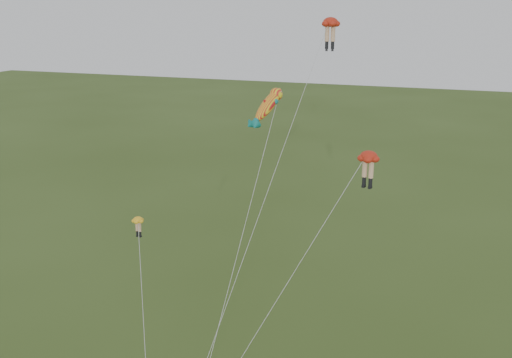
% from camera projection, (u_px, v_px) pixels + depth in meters
% --- Properties ---
extents(legs_kite_red_high, '(5.70, 15.23, 22.79)m').
position_uv_depth(legs_kite_red_high, '(328.00, 31.00, 40.76)').
color(legs_kite_red_high, red).
rests_on(legs_kite_red_high, ground).
extents(legs_kite_red_mid, '(8.47, 8.05, 14.93)m').
position_uv_depth(legs_kite_red_mid, '(366.00, 163.00, 35.48)').
color(legs_kite_red_mid, red).
rests_on(legs_kite_red_mid, ground).
extents(legs_kite_yellow, '(4.77, 7.55, 9.56)m').
position_uv_depth(legs_kite_yellow, '(139.00, 231.00, 39.23)').
color(legs_kite_yellow, yellow).
rests_on(legs_kite_yellow, ground).
extents(fish_kite, '(3.13, 8.69, 18.66)m').
position_uv_depth(fish_kite, '(268.00, 106.00, 37.07)').
color(fish_kite, yellow).
rests_on(fish_kite, ground).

